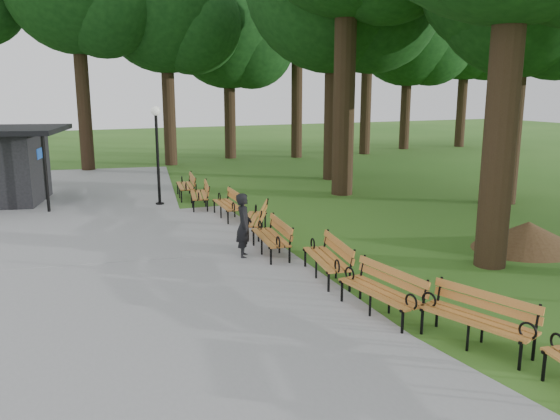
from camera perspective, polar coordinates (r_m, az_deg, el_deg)
name	(u,v)px	position (r m, az deg, el deg)	size (l,w,h in m)	color
ground	(413,331)	(9.86, 13.23, -11.82)	(100.00, 100.00, 0.00)	#2E5F1B
path	(137,304)	(10.98, -14.18, -9.15)	(12.00, 38.00, 0.06)	gray
person	(244,226)	(13.34, -3.66, -1.60)	(0.57, 0.37, 1.56)	black
lamp_post	(157,135)	(19.50, -12.32, 7.38)	(0.32, 0.32, 3.37)	black
dirt_mound	(528,235)	(15.50, 23.71, -2.32)	(2.42, 2.42, 0.69)	#47301C
bench_2	(476,320)	(9.42, 19.17, -10.45)	(1.90, 0.64, 0.88)	#B96D2A
bench_3	(380,292)	(10.21, 10.07, -8.16)	(1.90, 0.64, 0.88)	#B96D2A
bench_4	(326,259)	(11.95, 4.69, -4.97)	(1.90, 0.64, 0.88)	#B96D2A
bench_5	(271,238)	(13.57, -0.96, -2.81)	(1.90, 0.64, 0.88)	#B96D2A
bench_6	(254,219)	(15.47, -2.64, -0.94)	(1.90, 0.64, 0.88)	#B96D2A
bench_7	(228,205)	(17.41, -5.29, 0.51)	(1.90, 0.64, 0.88)	#B96D2A
bench_8	(199,195)	(19.13, -8.17, 1.50)	(1.90, 0.64, 0.88)	#B96D2A
bench_9	(185,186)	(20.96, -9.52, 2.39)	(1.90, 0.64, 0.88)	#B96D2A
tree_backdrop	(260,7)	(32.73, -2.03, 19.79)	(36.73, 9.78, 16.52)	black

